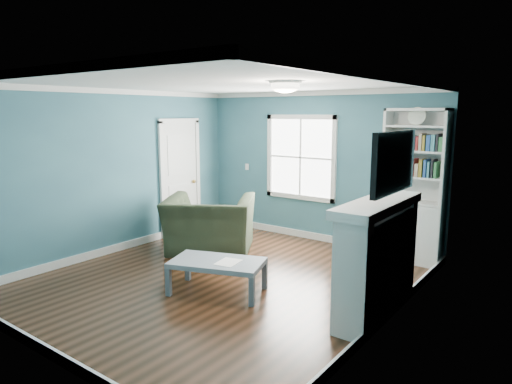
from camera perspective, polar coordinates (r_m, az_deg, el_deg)
The scene contains 13 objects.
floor at distance 6.31m, azimuth -4.10°, elevation -10.87°, with size 5.00×5.00×0.00m, color black.
room_walls at distance 5.94m, azimuth -4.29°, elevation 3.55°, with size 5.00×5.00×5.00m.
trim at distance 5.99m, azimuth -4.25°, elevation 0.26°, with size 4.50×5.00×2.60m.
window at distance 8.14m, azimuth 5.60°, elevation 4.32°, with size 1.40×0.06×1.50m.
bookshelf at distance 7.21m, azimuth 19.01°, elevation -1.14°, with size 0.90×0.35×2.31m.
fireplace at distance 5.25m, azimuth 15.04°, elevation -8.21°, with size 0.44×1.58×1.30m.
tv at distance 4.98m, azimuth 16.90°, elevation 3.59°, with size 0.06×1.10×0.65m, color black.
door at distance 8.53m, azimuth -9.44°, elevation 1.93°, with size 0.12×0.98×2.17m.
ceiling_fixture at distance 5.45m, azimuth 3.67°, elevation 13.17°, with size 0.38×0.38×0.15m.
light_switch at distance 8.84m, azimuth -1.13°, elevation 3.17°, with size 0.08×0.01×0.12m, color white.
recliner at distance 7.42m, azimuth -5.84°, elevation -2.91°, with size 1.37×0.89×1.20m, color #212D1C.
coffee_table at distance 5.79m, azimuth -4.87°, elevation -9.03°, with size 1.28×0.97×0.41m.
paper_sheet at distance 5.69m, azimuth -3.51°, elevation -8.75°, with size 0.25×0.31×0.00m, color white.
Camera 1 is at (3.85, -4.47, 2.24)m, focal length 32.00 mm.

